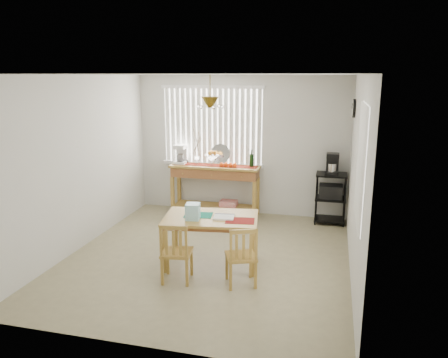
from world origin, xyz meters
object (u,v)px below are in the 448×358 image
(cart_items, at_px, (332,164))
(chair_right, at_px, (241,256))
(dining_table, at_px, (211,222))
(sideboard, at_px, (216,178))
(wire_cart, at_px, (331,193))
(chair_left, at_px, (176,253))

(cart_items, relative_size, chair_right, 0.47)
(dining_table, bearing_deg, sideboard, 103.57)
(wire_cart, distance_m, cart_items, 0.53)
(chair_left, bearing_deg, dining_table, 67.01)
(wire_cart, relative_size, cart_items, 2.43)
(chair_left, relative_size, chair_right, 1.02)
(cart_items, xyz_separation_m, chair_right, (-1.04, -2.76, -0.69))
(wire_cart, distance_m, dining_table, 2.71)
(wire_cart, bearing_deg, chair_right, -110.76)
(wire_cart, distance_m, chair_left, 3.41)
(wire_cart, relative_size, chair_right, 1.15)
(chair_left, bearing_deg, wire_cart, 56.70)
(cart_items, bearing_deg, sideboard, -179.64)
(sideboard, distance_m, dining_table, 2.25)
(dining_table, relative_size, chair_right, 1.75)
(cart_items, distance_m, chair_right, 3.03)
(wire_cart, height_order, dining_table, wire_cart)
(chair_left, distance_m, chair_right, 0.83)
(wire_cart, bearing_deg, sideboard, -179.89)
(wire_cart, distance_m, chair_right, 2.94)
(wire_cart, bearing_deg, chair_left, -123.30)
(dining_table, height_order, chair_left, chair_left)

